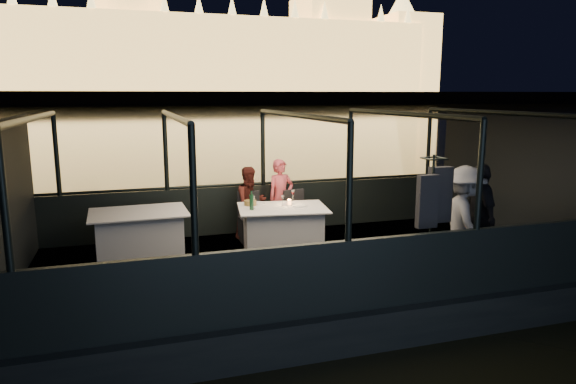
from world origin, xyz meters
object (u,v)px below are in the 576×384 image
object	(u,v)px
person_man_maroon	(250,198)
passenger_dark	(479,213)
dining_table_central	(283,229)
person_woman_coral	(281,196)
wine_bottle	(252,201)
passenger_stripe	(465,217)
chair_port_left	(251,216)
coat_stand	(431,223)
chair_port_right	(297,215)
dining_table_aft	(140,237)

from	to	relation	value
person_man_maroon	passenger_dark	bearing A→B (deg)	-60.22
dining_table_central	person_woman_coral	distance (m)	1.11
wine_bottle	person_man_maroon	bearing A→B (deg)	77.86
dining_table_central	passenger_stripe	bearing A→B (deg)	-38.82
person_man_maroon	passenger_stripe	size ratio (longest dim) A/B	0.82
dining_table_central	passenger_dark	world-z (taller)	passenger_dark
chair_port_left	wine_bottle	bearing A→B (deg)	-101.75
coat_stand	person_man_maroon	world-z (taller)	coat_stand
coat_stand	passenger_stripe	xyz separation A→B (m)	(0.77, 0.31, -0.05)
coat_stand	wine_bottle	world-z (taller)	coat_stand
passenger_stripe	wine_bottle	distance (m)	3.28
coat_stand	wine_bottle	xyz separation A→B (m)	(-1.99, 2.07, 0.02)
dining_table_central	chair_port_left	size ratio (longest dim) A/B	1.66
dining_table_central	passenger_dark	distance (m)	3.11
dining_table_central	chair_port_left	xyz separation A→B (m)	(-0.35, 0.80, 0.06)
person_man_maroon	wine_bottle	xyz separation A→B (m)	(-0.22, -1.03, 0.17)
chair_port_left	wine_bottle	distance (m)	0.97
chair_port_left	passenger_dark	xyz separation A→B (m)	(2.97, -2.42, 0.40)
person_woman_coral	passenger_stripe	world-z (taller)	passenger_stripe
coat_stand	dining_table_central	bearing A→B (deg)	124.79
person_man_maroon	wine_bottle	size ratio (longest dim) A/B	4.21
coat_stand	chair_port_right	bearing A→B (deg)	110.06
person_man_maroon	wine_bottle	world-z (taller)	person_man_maroon
dining_table_aft	passenger_dark	world-z (taller)	passenger_dark
dining_table_central	chair_port_left	world-z (taller)	chair_port_left
dining_table_central	person_woman_coral	size ratio (longest dim) A/B	1.01
chair_port_right	coat_stand	distance (m)	2.95
wine_bottle	chair_port_right	bearing A→B (deg)	33.91
dining_table_central	wine_bottle	world-z (taller)	wine_bottle
chair_port_right	passenger_dark	size ratio (longest dim) A/B	0.55
coat_stand	passenger_dark	world-z (taller)	coat_stand
chair_port_left	coat_stand	bearing A→B (deg)	-57.66
dining_table_central	person_man_maroon	size ratio (longest dim) A/B	1.10
person_woman_coral	person_man_maroon	bearing A→B (deg)	167.07
chair_port_left	person_man_maroon	bearing A→B (deg)	78.16
chair_port_left	passenger_stripe	distance (m)	3.68
coat_stand	person_woman_coral	bearing A→B (deg)	110.91
passenger_dark	wine_bottle	world-z (taller)	passenger_dark
passenger_dark	passenger_stripe	bearing A→B (deg)	-50.35
coat_stand	person_woman_coral	xyz separation A→B (m)	(-1.19, 3.11, -0.15)
coat_stand	wine_bottle	size ratio (longest dim) A/B	5.82
person_man_maroon	person_woman_coral	bearing A→B (deg)	-17.71
passenger_stripe	wine_bottle	xyz separation A→B (m)	(-2.76, 1.76, 0.06)
chair_port_right	person_man_maroon	size ratio (longest dim) A/B	0.67
dining_table_aft	chair_port_left	world-z (taller)	chair_port_left
person_woman_coral	passenger_dark	world-z (taller)	passenger_dark
dining_table_central	dining_table_aft	distance (m)	2.31
chair_port_right	passenger_stripe	size ratio (longest dim) A/B	0.55
dining_table_aft	person_man_maroon	world-z (taller)	person_man_maroon
person_man_maroon	chair_port_left	bearing A→B (deg)	-120.57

